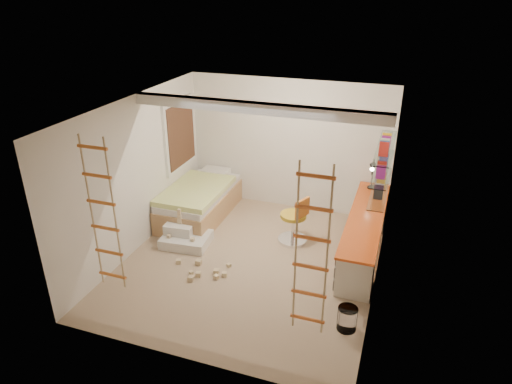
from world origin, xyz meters
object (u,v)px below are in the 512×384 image
at_px(desk, 364,233).
at_px(play_platform, 185,236).
at_px(bed, 200,201).
at_px(swivel_chair, 294,225).

relative_size(desk, play_platform, 3.26).
height_order(desk, bed, desk).
distance_m(desk, bed, 3.22).
bearing_deg(play_platform, swivel_chair, 20.63).
bearing_deg(play_platform, bed, 100.25).
height_order(swivel_chair, play_platform, swivel_chair).
relative_size(swivel_chair, play_platform, 1.03).
bearing_deg(desk, bed, 173.51).
relative_size(bed, swivel_chair, 2.26).
xyz_separation_m(bed, swivel_chair, (1.99, -0.35, -0.00)).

